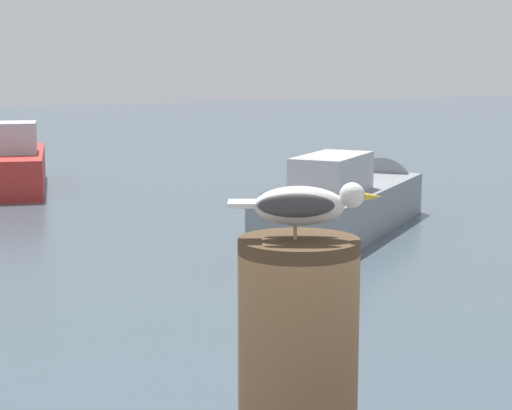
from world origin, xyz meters
The scene contains 3 objects.
seagull centered at (0.20, -0.54, 2.62)m, with size 0.37×0.22×0.14m.
boat_red centered at (3.07, 19.03, 0.56)m, with size 2.40×5.50×1.71m.
boat_grey centered at (7.73, 10.98, 0.49)m, with size 5.66×4.98×1.67m.
Camera 1 is at (-0.84, -2.43, 2.97)m, focal length 60.81 mm.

